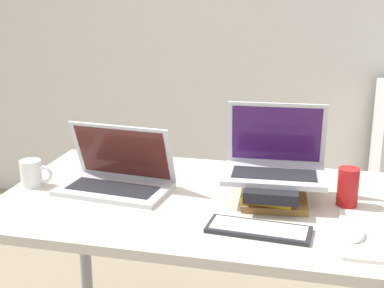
{
  "coord_description": "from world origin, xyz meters",
  "views": [
    {
      "loc": [
        0.34,
        -1.18,
        1.4
      ],
      "look_at": [
        -0.04,
        0.4,
        0.92
      ],
      "focal_mm": 50.0,
      "sensor_mm": 36.0,
      "label": 1
    }
  ],
  "objects_px": {
    "mug": "(32,173)",
    "soda_can": "(348,187)",
    "laptop_left": "(117,176)",
    "laptop_on_books": "(275,161)",
    "mouse": "(354,233)",
    "notepad": "(379,236)",
    "wireless_keyboard": "(259,229)",
    "book_stack": "(273,190)"
  },
  "relations": [
    {
      "from": "laptop_left",
      "to": "soda_can",
      "type": "height_order",
      "value": "laptop_left"
    },
    {
      "from": "notepad",
      "to": "wireless_keyboard",
      "type": "bearing_deg",
      "value": -173.51
    },
    {
      "from": "laptop_on_books",
      "to": "wireless_keyboard",
      "type": "bearing_deg",
      "value": -93.22
    },
    {
      "from": "book_stack",
      "to": "notepad",
      "type": "distance_m",
      "value": 0.37
    },
    {
      "from": "mouse",
      "to": "soda_can",
      "type": "distance_m",
      "value": 0.24
    },
    {
      "from": "mug",
      "to": "soda_can",
      "type": "bearing_deg",
      "value": 4.33
    },
    {
      "from": "laptop_left",
      "to": "laptop_on_books",
      "type": "height_order",
      "value": "laptop_on_books"
    },
    {
      "from": "book_stack",
      "to": "mouse",
      "type": "distance_m",
      "value": 0.32
    },
    {
      "from": "wireless_keyboard",
      "to": "notepad",
      "type": "relative_size",
      "value": 0.96
    },
    {
      "from": "book_stack",
      "to": "notepad",
      "type": "xyz_separation_m",
      "value": [
        0.31,
        -0.2,
        -0.03
      ]
    },
    {
      "from": "book_stack",
      "to": "soda_can",
      "type": "relative_size",
      "value": 2.32
    },
    {
      "from": "book_stack",
      "to": "mouse",
      "type": "height_order",
      "value": "book_stack"
    },
    {
      "from": "laptop_left",
      "to": "notepad",
      "type": "relative_size",
      "value": 1.24
    },
    {
      "from": "mug",
      "to": "book_stack",
      "type": "bearing_deg",
      "value": 4.05
    },
    {
      "from": "mouse",
      "to": "wireless_keyboard",
      "type": "bearing_deg",
      "value": -175.4
    },
    {
      "from": "book_stack",
      "to": "laptop_on_books",
      "type": "xyz_separation_m",
      "value": [
        -0.0,
        0.04,
        0.08
      ]
    },
    {
      "from": "mouse",
      "to": "mug",
      "type": "distance_m",
      "value": 1.07
    },
    {
      "from": "mug",
      "to": "soda_can",
      "type": "relative_size",
      "value": 0.95
    },
    {
      "from": "book_stack",
      "to": "mug",
      "type": "height_order",
      "value": "mug"
    },
    {
      "from": "laptop_left",
      "to": "soda_can",
      "type": "distance_m",
      "value": 0.75
    },
    {
      "from": "laptop_left",
      "to": "wireless_keyboard",
      "type": "relative_size",
      "value": 1.29
    },
    {
      "from": "mouse",
      "to": "laptop_left",
      "type": "bearing_deg",
      "value": 165.51
    },
    {
      "from": "laptop_on_books",
      "to": "mouse",
      "type": "bearing_deg",
      "value": -46.48
    },
    {
      "from": "mouse",
      "to": "mug",
      "type": "bearing_deg",
      "value": 171.61
    },
    {
      "from": "wireless_keyboard",
      "to": "laptop_on_books",
      "type": "bearing_deg",
      "value": 86.78
    },
    {
      "from": "soda_can",
      "to": "mouse",
      "type": "bearing_deg",
      "value": -87.49
    },
    {
      "from": "book_stack",
      "to": "laptop_on_books",
      "type": "bearing_deg",
      "value": 92.13
    },
    {
      "from": "notepad",
      "to": "soda_can",
      "type": "distance_m",
      "value": 0.24
    },
    {
      "from": "laptop_on_books",
      "to": "mouse",
      "type": "relative_size",
      "value": 2.98
    },
    {
      "from": "laptop_on_books",
      "to": "wireless_keyboard",
      "type": "distance_m",
      "value": 0.3
    },
    {
      "from": "laptop_left",
      "to": "book_stack",
      "type": "xyz_separation_m",
      "value": [
        0.52,
        0.02,
        -0.01
      ]
    },
    {
      "from": "laptop_on_books",
      "to": "mouse",
      "type": "height_order",
      "value": "laptop_on_books"
    },
    {
      "from": "laptop_left",
      "to": "laptop_on_books",
      "type": "bearing_deg",
      "value": 6.22
    },
    {
      "from": "mouse",
      "to": "notepad",
      "type": "relative_size",
      "value": 0.36
    },
    {
      "from": "mug",
      "to": "soda_can",
      "type": "distance_m",
      "value": 1.05
    },
    {
      "from": "wireless_keyboard",
      "to": "mouse",
      "type": "distance_m",
      "value": 0.26
    },
    {
      "from": "notepad",
      "to": "soda_can",
      "type": "height_order",
      "value": "soda_can"
    },
    {
      "from": "laptop_on_books",
      "to": "soda_can",
      "type": "xyz_separation_m",
      "value": [
        0.23,
        -0.02,
        -0.06
      ]
    },
    {
      "from": "wireless_keyboard",
      "to": "mug",
      "type": "bearing_deg",
      "value": 167.56
    },
    {
      "from": "laptop_left",
      "to": "soda_can",
      "type": "relative_size",
      "value": 3.14
    },
    {
      "from": "mouse",
      "to": "mug",
      "type": "xyz_separation_m",
      "value": [
        -1.06,
        0.16,
        0.03
      ]
    },
    {
      "from": "book_stack",
      "to": "notepad",
      "type": "relative_size",
      "value": 0.91
    }
  ]
}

